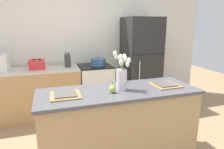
# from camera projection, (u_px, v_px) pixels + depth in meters

# --- Properties ---
(back_wall) EXTENTS (5.20, 0.08, 2.70)m
(back_wall) POSITION_uv_depth(u_px,v_px,m) (85.00, 39.00, 3.98)
(back_wall) COLOR silver
(back_wall) RESTS_ON ground_plane
(kitchen_island) EXTENTS (1.80, 0.66, 0.91)m
(kitchen_island) POSITION_uv_depth(u_px,v_px,m) (119.00, 127.00, 2.35)
(kitchen_island) COLOR tan
(kitchen_island) RESTS_ON ground_plane
(back_counter) EXTENTS (1.68, 0.60, 0.89)m
(back_counter) POSITION_uv_depth(u_px,v_px,m) (31.00, 94.00, 3.51)
(back_counter) COLOR tan
(back_counter) RESTS_ON ground_plane
(stove_range) EXTENTS (0.60, 0.61, 0.89)m
(stove_range) POSITION_uv_depth(u_px,v_px,m) (95.00, 88.00, 3.86)
(stove_range) COLOR silver
(stove_range) RESTS_ON ground_plane
(refrigerator) EXTENTS (0.68, 0.67, 1.78)m
(refrigerator) POSITION_uv_depth(u_px,v_px,m) (141.00, 63.00, 4.04)
(refrigerator) COLOR black
(refrigerator) RESTS_ON ground_plane
(flower_vase) EXTENTS (0.19, 0.17, 0.44)m
(flower_vase) POSITION_uv_depth(u_px,v_px,m) (122.00, 75.00, 2.21)
(flower_vase) COLOR silver
(flower_vase) RESTS_ON kitchen_island
(pear_figurine) EXTENTS (0.07, 0.07, 0.12)m
(pear_figurine) POSITION_uv_depth(u_px,v_px,m) (112.00, 89.00, 2.13)
(pear_figurine) COLOR #9EBC47
(pear_figurine) RESTS_ON kitchen_island
(plate_setting_left) EXTENTS (0.31, 0.31, 0.02)m
(plate_setting_left) POSITION_uv_depth(u_px,v_px,m) (65.00, 95.00, 2.05)
(plate_setting_left) COLOR olive
(plate_setting_left) RESTS_ON kitchen_island
(plate_setting_right) EXTENTS (0.31, 0.31, 0.02)m
(plate_setting_right) POSITION_uv_depth(u_px,v_px,m) (165.00, 85.00, 2.41)
(plate_setting_right) COLOR olive
(plate_setting_right) RESTS_ON kitchen_island
(toaster) EXTENTS (0.28, 0.18, 0.17)m
(toaster) POSITION_uv_depth(u_px,v_px,m) (37.00, 64.00, 3.41)
(toaster) COLOR red
(toaster) RESTS_ON back_counter
(cooking_pot) EXTENTS (0.28, 0.28, 0.16)m
(cooking_pot) POSITION_uv_depth(u_px,v_px,m) (98.00, 62.00, 3.73)
(cooking_pot) COLOR #386093
(cooking_pot) RESTS_ON stove_range
(knife_block) EXTENTS (0.10, 0.14, 0.27)m
(knife_block) POSITION_uv_depth(u_px,v_px,m) (68.00, 61.00, 3.59)
(knife_block) COLOR #3D3833
(knife_block) RESTS_ON back_counter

